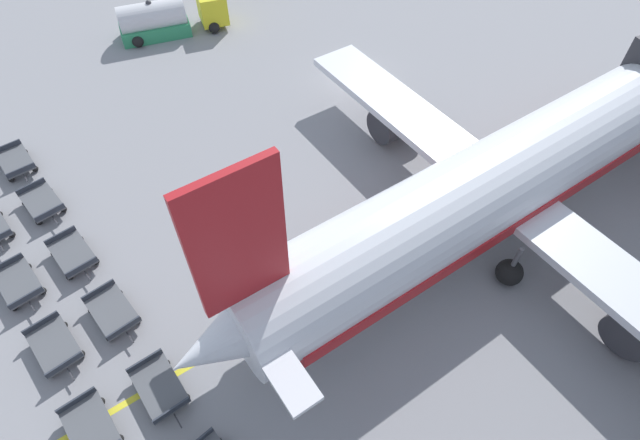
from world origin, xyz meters
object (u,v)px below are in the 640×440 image
airplane (517,172)px  baggage_dolly_row_near_col_c (18,283)px  baggage_dolly_row_mid_a_col_d (113,312)px  baggage_dolly_row_mid_a_col_c (73,254)px  baggage_dolly_row_near_col_e (91,429)px  baggage_dolly_row_mid_a_col_e (159,387)px  baggage_dolly_row_mid_a_col_a (16,162)px  baggage_dolly_row_near_col_d (55,346)px  baggage_dolly_row_mid_a_col_b (42,202)px  fuel_tanker_primary (168,18)px

airplane → baggage_dolly_row_near_col_c: airplane is taller
baggage_dolly_row_mid_a_col_d → baggage_dolly_row_mid_a_col_c: bearing=-165.6°
baggage_dolly_row_near_col_e → baggage_dolly_row_mid_a_col_d: 5.34m
baggage_dolly_row_near_col_c → baggage_dolly_row_near_col_e: same height
baggage_dolly_row_near_col_e → baggage_dolly_row_mid_a_col_e: (-0.42, 2.91, 0.00)m
baggage_dolly_row_mid_a_col_d → baggage_dolly_row_mid_a_col_e: same height
baggage_dolly_row_mid_a_col_a → baggage_dolly_row_mid_a_col_c: same height
baggage_dolly_row_mid_a_col_e → baggage_dolly_row_near_col_d: bearing=-137.2°
baggage_dolly_row_near_col_c → baggage_dolly_row_mid_a_col_b: same height
fuel_tanker_primary → airplane: bearing=21.5°
baggage_dolly_row_mid_a_col_b → baggage_dolly_row_mid_a_col_e: size_ratio=1.00×
baggage_dolly_row_near_col_e → baggage_dolly_row_mid_a_col_e: size_ratio=1.00×
baggage_dolly_row_near_col_e → baggage_dolly_row_mid_a_col_c: same height
fuel_tanker_primary → baggage_dolly_row_near_col_c: (20.18, -13.42, -0.74)m
airplane → baggage_dolly_row_near_col_c: 25.34m
baggage_dolly_row_mid_a_col_d → baggage_dolly_row_near_col_d: bearing=-77.8°
airplane → baggage_dolly_row_near_col_c: (-7.08, -24.14, -3.08)m
airplane → baggage_dolly_row_mid_a_col_a: airplane is taller
baggage_dolly_row_near_col_d → baggage_dolly_row_near_col_c: bearing=-165.6°
airplane → baggage_dolly_row_mid_a_col_d: size_ratio=10.63×
baggage_dolly_row_near_col_c → baggage_dolly_row_mid_a_col_b: size_ratio=1.00×
baggage_dolly_row_mid_a_col_b → baggage_dolly_row_mid_a_col_e: bearing=12.8°
airplane → baggage_dolly_row_near_col_d: 23.42m
baggage_dolly_row_near_col_e → airplane: bearing=94.1°
baggage_dolly_row_mid_a_col_a → baggage_dolly_row_near_col_c: bearing=-4.9°
baggage_dolly_row_near_col_d → baggage_dolly_row_mid_a_col_c: same height
baggage_dolly_row_mid_a_col_d → fuel_tanker_primary: bearing=158.0°
airplane → baggage_dolly_row_near_col_c: bearing=-106.3°
baggage_dolly_row_mid_a_col_c → baggage_dolly_row_mid_a_col_e: 9.11m
baggage_dolly_row_near_col_d → baggage_dolly_row_near_col_e: size_ratio=1.00×
fuel_tanker_primary → baggage_dolly_row_mid_a_col_a: bearing=-49.1°
baggage_dolly_row_near_col_e → baggage_dolly_row_mid_a_col_b: bearing=-179.6°
airplane → baggage_dolly_row_mid_a_col_e: airplane is taller
baggage_dolly_row_near_col_c → baggage_dolly_row_mid_a_col_a: same height
baggage_dolly_row_mid_a_col_d → baggage_dolly_row_near_col_e: bearing=-21.2°
airplane → baggage_dolly_row_mid_a_col_c: airplane is taller
baggage_dolly_row_near_col_e → baggage_dolly_row_near_col_c: bearing=-167.9°
baggage_dolly_row_near_col_d → fuel_tanker_primary: bearing=153.2°
baggage_dolly_row_mid_a_col_c → baggage_dolly_row_mid_a_col_d: same height
baggage_dolly_row_mid_a_col_d → airplane: bearing=80.5°
baggage_dolly_row_mid_a_col_b → baggage_dolly_row_mid_a_col_e: (13.32, 3.01, 0.00)m
airplane → baggage_dolly_row_near_col_d: (-2.81, -23.04, -3.08)m
baggage_dolly_row_mid_a_col_a → baggage_dolly_row_mid_a_col_d: same height
baggage_dolly_row_mid_a_col_c → baggage_dolly_row_mid_a_col_e: (8.87, 2.09, 0.00)m
airplane → baggage_dolly_row_near_col_e: airplane is taller
baggage_dolly_row_mid_a_col_b → airplane: bearing=61.5°
baggage_dolly_row_near_col_e → baggage_dolly_row_mid_a_col_b: (-13.73, -0.10, 0.00)m
baggage_dolly_row_near_col_d → baggage_dolly_row_mid_a_col_e: size_ratio=1.00×
baggage_dolly_row_near_col_e → baggage_dolly_row_mid_a_col_b: size_ratio=1.00×
airplane → baggage_dolly_row_near_col_c: size_ratio=10.63×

